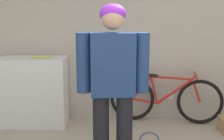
{
  "coord_description": "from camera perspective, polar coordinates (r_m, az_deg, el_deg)",
  "views": [
    {
      "loc": [
        -0.36,
        -2.07,
        1.69
      ],
      "look_at": [
        -0.35,
        0.92,
        1.08
      ],
      "focal_mm": 50.0,
      "sensor_mm": 36.0,
      "label": 1
    }
  ],
  "objects": [
    {
      "name": "wall_back",
      "position": [
        4.67,
        4.26,
        6.72
      ],
      "size": [
        8.0,
        0.07,
        2.6
      ],
      "color": "#B7AD99",
      "rests_on": "ground_plane"
    },
    {
      "name": "side_shelf",
      "position": [
        4.65,
        -14.29,
        -3.8
      ],
      "size": [
        0.94,
        0.49,
        0.98
      ],
      "color": "white",
      "rests_on": "ground_plane"
    },
    {
      "name": "bicycle",
      "position": [
        4.68,
        9.59,
        -5.23
      ],
      "size": [
        1.64,
        0.46,
        0.74
      ],
      "rotation": [
        0.0,
        0.0,
        -0.17
      ],
      "color": "black",
      "rests_on": "ground_plane"
    },
    {
      "name": "person",
      "position": [
        3.07,
        -0.0,
        -1.59
      ],
      "size": [
        0.71,
        0.26,
        1.72
      ],
      "rotation": [
        0.0,
        0.0,
        0.07
      ],
      "color": "black",
      "rests_on": "ground_plane"
    },
    {
      "name": "banana",
      "position": [
        4.49,
        -13.01,
        2.34
      ],
      "size": [
        0.36,
        0.09,
        0.03
      ],
      "color": "#EAD64C",
      "rests_on": "side_shelf"
    }
  ]
}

